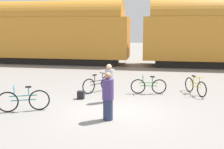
{
  "coord_description": "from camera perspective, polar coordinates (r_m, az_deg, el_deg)",
  "views": [
    {
      "loc": [
        1.47,
        -8.94,
        3.05
      ],
      "look_at": [
        -0.24,
        1.43,
        1.1
      ],
      "focal_mm": 42.0,
      "sensor_mm": 36.0,
      "label": 1
    }
  ],
  "objects": [
    {
      "name": "rail_near",
      "position": [
        20.17,
        5.05,
        1.78
      ],
      "size": [
        61.81,
        0.07,
        0.01
      ],
      "primitive_type": "cube",
      "color": "#4C4238",
      "rests_on": "ground_plane"
    },
    {
      "name": "person_in_purple",
      "position": [
        8.55,
        -0.86,
        -4.85
      ],
      "size": [
        0.38,
        0.38,
        1.59
      ],
      "rotation": [
        0.0,
        0.0,
        2.06
      ],
      "color": "#283351",
      "rests_on": "ground_plane"
    },
    {
      "name": "bicycle_green",
      "position": [
        12.05,
        7.95,
        -2.5
      ],
      "size": [
        1.62,
        0.46,
        0.84
      ],
      "color": "black",
      "rests_on": "ground_plane"
    },
    {
      "name": "rail_far",
      "position": [
        21.58,
        5.34,
        2.35
      ],
      "size": [
        61.81,
        0.07,
        0.01
      ],
      "primitive_type": "cube",
      "color": "#4C4238",
      "rests_on": "ground_plane"
    },
    {
      "name": "ground_plane",
      "position": [
        9.55,
        0.01,
        -8.1
      ],
      "size": [
        80.0,
        80.0,
        0.0
      ],
      "primitive_type": "plane",
      "color": "gray"
    },
    {
      "name": "person_in_grey",
      "position": [
        10.57,
        -0.64,
        -1.88
      ],
      "size": [
        0.32,
        0.32,
        1.55
      ],
      "rotation": [
        0.0,
        0.0,
        3.55
      ],
      "color": "#283351",
      "rests_on": "ground_plane"
    },
    {
      "name": "freight_train",
      "position": [
        20.65,
        5.33,
        9.37
      ],
      "size": [
        49.81,
        2.8,
        5.06
      ],
      "color": "black",
      "rests_on": "ground_plane"
    },
    {
      "name": "bicycle_yellow",
      "position": [
        12.41,
        17.68,
        -2.48
      ],
      "size": [
        0.76,
        1.53,
        0.86
      ],
      "color": "black",
      "rests_on": "ground_plane"
    },
    {
      "name": "backpack",
      "position": [
        11.22,
        -6.8,
        -4.43
      ],
      "size": [
        0.28,
        0.2,
        0.34
      ],
      "color": "black",
      "rests_on": "ground_plane"
    },
    {
      "name": "bicycle_black",
      "position": [
        12.28,
        -3.09,
        -2.09
      ],
      "size": [
        1.16,
        1.41,
        0.88
      ],
      "color": "black",
      "rests_on": "ground_plane"
    },
    {
      "name": "bicycle_teal",
      "position": [
        10.03,
        -18.69,
        -5.38
      ],
      "size": [
        1.73,
        0.76,
        0.95
      ],
      "color": "black",
      "rests_on": "ground_plane"
    }
  ]
}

